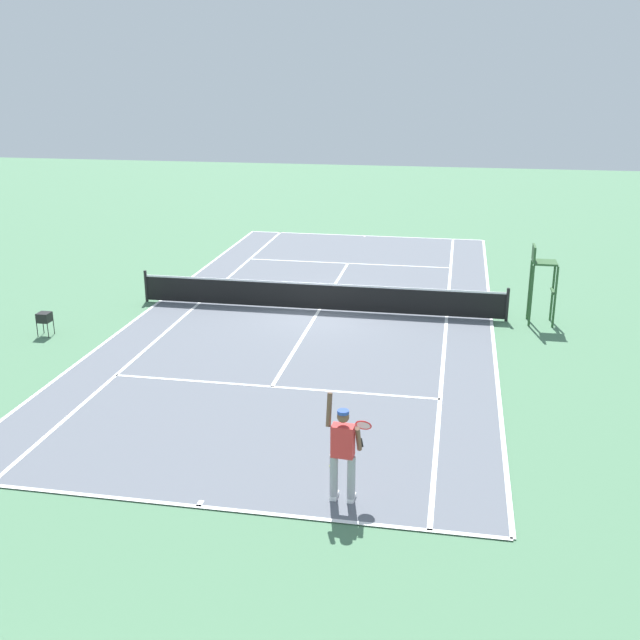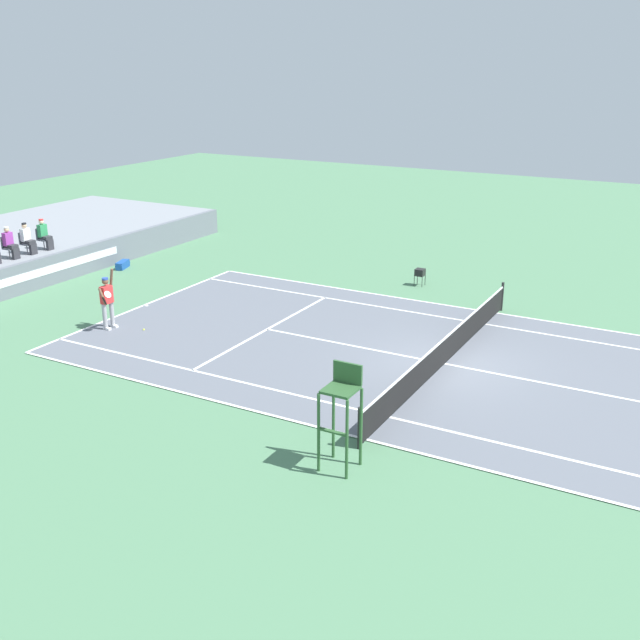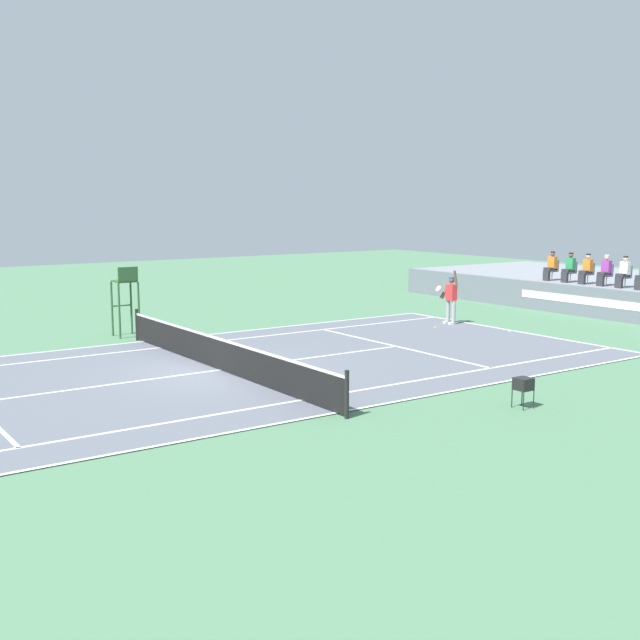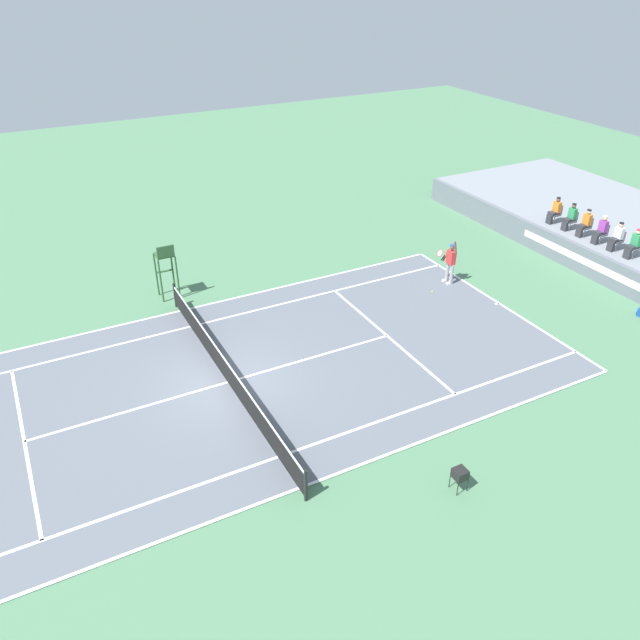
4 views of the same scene
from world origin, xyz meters
TOP-DOWN VIEW (x-y plane):
  - ground_plane at (0.00, 0.00)m, footprint 80.00×80.00m
  - court at (0.00, 0.00)m, footprint 11.08×23.88m
  - net at (0.00, 0.00)m, footprint 11.98×0.10m
  - barrier_wall at (0.00, 17.12)m, footprint 23.26×0.25m
  - spectator_seated_0 at (-3.42, 18.05)m, footprint 0.44×0.60m
  - spectator_seated_1 at (-2.45, 18.05)m, footprint 0.44×0.60m
  - spectator_seated_2 at (-1.58, 18.05)m, footprint 0.44×0.60m
  - spectator_seated_3 at (-0.67, 18.05)m, footprint 0.44×0.60m
  - spectator_seated_4 at (0.19, 18.05)m, footprint 0.44×0.60m
  - spectator_seated_5 at (1.07, 18.05)m, footprint 0.44×0.60m
  - tennis_player at (-2.51, 11.20)m, footprint 0.78×0.62m
  - tennis_ball at (-2.10, 10.04)m, footprint 0.07×0.07m
  - umpire_chair at (-6.88, 0.00)m, footprint 0.77×0.77m
  - ball_hopper at (7.50, 3.83)m, footprint 0.36×0.36m

SIDE VIEW (x-z plane):
  - ground_plane at x=0.00m, z-range 0.00..0.00m
  - court at x=0.00m, z-range 0.00..0.02m
  - tennis_ball at x=-2.10m, z-range 0.00..0.07m
  - net at x=0.00m, z-range -0.01..1.06m
  - ball_hopper at x=7.50m, z-range 0.22..0.92m
  - barrier_wall at x=0.00m, z-range 0.00..1.22m
  - tennis_player at x=-2.51m, z-range -0.05..2.04m
  - umpire_chair at x=-6.88m, z-range 0.34..2.78m
  - spectator_seated_0 at x=-3.42m, z-range 1.20..2.47m
  - spectator_seated_1 at x=-2.45m, z-range 1.20..2.47m
  - spectator_seated_2 at x=-1.58m, z-range 1.20..2.47m
  - spectator_seated_3 at x=-0.67m, z-range 1.20..2.47m
  - spectator_seated_4 at x=0.19m, z-range 1.20..2.47m
  - spectator_seated_5 at x=1.07m, z-range 1.20..2.47m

